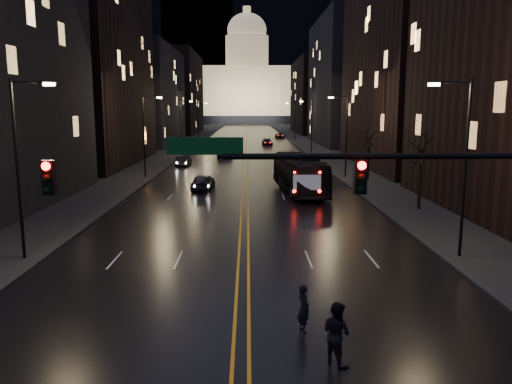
{
  "coord_description": "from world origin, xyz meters",
  "views": [
    {
      "loc": [
        0.23,
        -14.32,
        7.57
      ],
      "look_at": [
        0.68,
        12.6,
        3.04
      ],
      "focal_mm": 35.0,
      "sensor_mm": 36.0,
      "label": 1
    }
  ],
  "objects_px": {
    "bus": "(299,174)",
    "oncoming_car_b": "(183,161)",
    "oncoming_car_a": "(203,182)",
    "receding_car_a": "(289,172)",
    "traffic_signal": "(441,193)",
    "pedestrian_a": "(303,308)",
    "pedestrian_b": "(336,333)"
  },
  "relations": [
    {
      "from": "bus",
      "to": "oncoming_car_b",
      "type": "height_order",
      "value": "bus"
    },
    {
      "from": "oncoming_car_a",
      "to": "oncoming_car_b",
      "type": "bearing_deg",
      "value": -72.83
    },
    {
      "from": "oncoming_car_a",
      "to": "oncoming_car_b",
      "type": "distance_m",
      "value": 19.73
    },
    {
      "from": "oncoming_car_b",
      "to": "receding_car_a",
      "type": "bearing_deg",
      "value": 141.06
    },
    {
      "from": "oncoming_car_b",
      "to": "bus",
      "type": "bearing_deg",
      "value": 126.23
    },
    {
      "from": "bus",
      "to": "oncoming_car_b",
      "type": "relative_size",
      "value": 2.86
    },
    {
      "from": "oncoming_car_a",
      "to": "bus",
      "type": "bearing_deg",
      "value": 175.21
    },
    {
      "from": "traffic_signal",
      "to": "oncoming_car_a",
      "type": "xyz_separation_m",
      "value": [
        -9.86,
        31.95,
        -4.32
      ]
    },
    {
      "from": "bus",
      "to": "receding_car_a",
      "type": "relative_size",
      "value": 2.59
    },
    {
      "from": "pedestrian_a",
      "to": "receding_car_a",
      "type": "bearing_deg",
      "value": -24.01
    },
    {
      "from": "bus",
      "to": "receding_car_a",
      "type": "bearing_deg",
      "value": 85.31
    },
    {
      "from": "oncoming_car_b",
      "to": "pedestrian_a",
      "type": "height_order",
      "value": "pedestrian_a"
    },
    {
      "from": "bus",
      "to": "pedestrian_a",
      "type": "relative_size",
      "value": 7.28
    },
    {
      "from": "pedestrian_a",
      "to": "pedestrian_b",
      "type": "height_order",
      "value": "pedestrian_b"
    },
    {
      "from": "traffic_signal",
      "to": "oncoming_car_b",
      "type": "height_order",
      "value": "traffic_signal"
    },
    {
      "from": "oncoming_car_a",
      "to": "pedestrian_a",
      "type": "xyz_separation_m",
      "value": [
        6.07,
        -30.2,
        0.06
      ]
    },
    {
      "from": "receding_car_a",
      "to": "oncoming_car_b",
      "type": "bearing_deg",
      "value": 142.17
    },
    {
      "from": "receding_car_a",
      "to": "pedestrian_b",
      "type": "xyz_separation_m",
      "value": [
        -1.86,
        -39.67,
        0.2
      ]
    },
    {
      "from": "traffic_signal",
      "to": "pedestrian_b",
      "type": "distance_m",
      "value": 5.16
    },
    {
      "from": "oncoming_car_a",
      "to": "pedestrian_b",
      "type": "relative_size",
      "value": 2.34
    },
    {
      "from": "oncoming_car_a",
      "to": "traffic_signal",
      "type": "bearing_deg",
      "value": 111.79
    },
    {
      "from": "pedestrian_b",
      "to": "pedestrian_a",
      "type": "bearing_deg",
      "value": -19.9
    },
    {
      "from": "oncoming_car_b",
      "to": "receding_car_a",
      "type": "xyz_separation_m",
      "value": [
        12.95,
        -11.99,
        0.07
      ]
    },
    {
      "from": "bus",
      "to": "oncoming_car_a",
      "type": "bearing_deg",
      "value": 164.62
    },
    {
      "from": "pedestrian_a",
      "to": "traffic_signal",
      "type": "bearing_deg",
      "value": -134.71
    },
    {
      "from": "bus",
      "to": "receding_car_a",
      "type": "xyz_separation_m",
      "value": [
        -0.19,
        8.74,
        -0.92
      ]
    },
    {
      "from": "traffic_signal",
      "to": "receding_car_a",
      "type": "distance_m",
      "value": 39.48
    },
    {
      "from": "traffic_signal",
      "to": "oncoming_car_a",
      "type": "relative_size",
      "value": 3.79
    },
    {
      "from": "oncoming_car_b",
      "to": "pedestrian_b",
      "type": "distance_m",
      "value": 52.84
    },
    {
      "from": "traffic_signal",
      "to": "pedestrian_b",
      "type": "relative_size",
      "value": 8.86
    },
    {
      "from": "oncoming_car_a",
      "to": "receding_car_a",
      "type": "xyz_separation_m",
      "value": [
        8.66,
        7.27,
        -0.0
      ]
    },
    {
      "from": "oncoming_car_b",
      "to": "pedestrian_a",
      "type": "distance_m",
      "value": 50.54
    }
  ]
}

